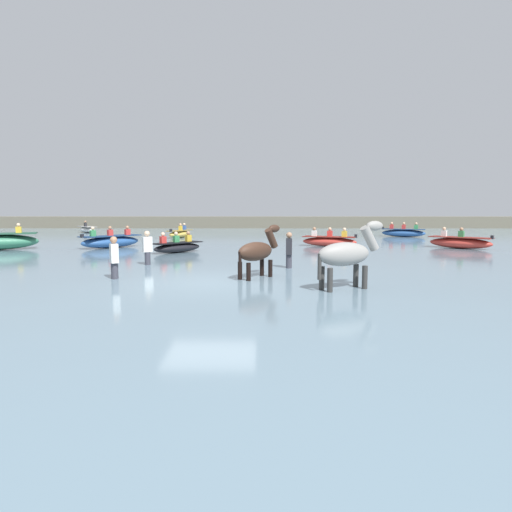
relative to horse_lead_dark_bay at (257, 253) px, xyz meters
The scene contains 15 objects.
ground_plane 1.84m from the horse_lead_dark_bay, 153.44° to the right, with size 120.00×120.00×0.00m, color gray.
water_surface 9.49m from the horse_lead_dark_bay, 97.82° to the left, with size 90.00×90.00×0.42m, color slate.
horse_lead_dark_bay is the anchor object (origin of this frame).
horse_trailing_grey 2.82m from the horse_lead_dark_bay, 38.31° to the right, with size 1.88×1.13×2.10m.
boat_near_starboard 12.38m from the horse_lead_dark_bay, 127.72° to the left, with size 2.89×3.10×1.11m.
boat_mid_outer 28.16m from the horse_lead_dark_bay, 120.93° to the left, with size 2.47×2.78×1.00m.
boat_distant_west 13.98m from the horse_lead_dark_bay, 43.15° to the left, with size 2.89×2.76×1.06m.
boat_near_port 11.34m from the horse_lead_dark_bay, 70.49° to the left, with size 3.02×1.91×1.01m.
boat_mid_channel 18.70m from the horse_lead_dark_bay, 107.11° to the left, with size 1.58×2.74×0.99m.
boat_far_offshore 8.23m from the horse_lead_dark_bay, 116.68° to the left, with size 2.27×2.38×0.95m.
boat_distant_east 21.55m from the horse_lead_dark_bay, 61.15° to the left, with size 3.12×2.11×1.04m.
person_wading_close 4.89m from the horse_lead_dark_bay, 143.30° to the left, with size 0.38×0.34×1.63m.
person_onlooker_left 4.07m from the horse_lead_dark_bay, behind, with size 0.33×0.38×1.63m.
person_spectator_far 2.36m from the horse_lead_dark_bay, 63.31° to the left, with size 0.23×0.34×1.63m.
far_shoreline 33.56m from the horse_lead_dark_bay, 92.20° to the left, with size 80.00×2.40×1.61m, color #605B4C.
Camera 1 is at (1.35, -11.79, 2.40)m, focal length 30.58 mm.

